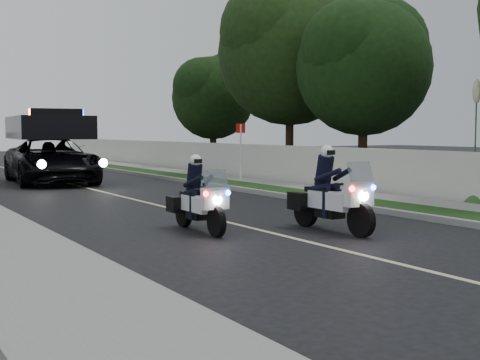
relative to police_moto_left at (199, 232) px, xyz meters
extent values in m
plane|color=black|center=(1.18, -3.54, 0.00)|extent=(120.00, 120.00, 0.00)
cube|color=gray|center=(5.28, 6.46, 0.07)|extent=(0.20, 60.00, 0.15)
cube|color=#193814|center=(5.98, 6.46, 0.08)|extent=(1.20, 60.00, 0.16)
cube|color=gray|center=(7.28, 6.46, 0.08)|extent=(1.40, 60.00, 0.16)
cube|color=beige|center=(8.28, 6.46, 0.75)|extent=(0.22, 60.00, 1.50)
cube|color=#BFB78C|center=(1.18, 6.46, 0.00)|extent=(0.12, 50.00, 0.01)
imported|color=black|center=(0.67, 13.92, 0.00)|extent=(3.45, 6.60, 3.11)
camera|label=1|loc=(-6.09, -11.82, 2.08)|focal=48.68mm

